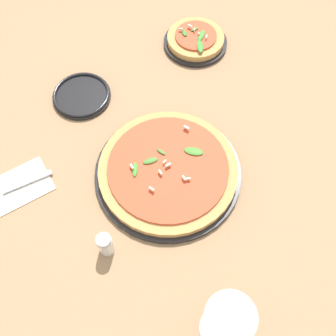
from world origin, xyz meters
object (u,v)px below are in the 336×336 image
Objects in this scene: fork at (13,188)px; side_plate_white at (82,95)px; pizza_arugula_main at (168,171)px; shaker_pepper at (105,244)px; pizza_personal_side at (195,40)px; wine_glass at (227,321)px.

fork is 0.30m from side_plate_white.
fork is at bearing -44.00° from pizza_arugula_main.
pizza_arugula_main is at bearing -175.68° from shaker_pepper.
fork is at bearing -3.54° from pizza_personal_side.
wine_glass is (0.57, 0.50, 0.09)m from pizza_personal_side.
side_plate_white is at bearing -95.67° from pizza_arugula_main.
wine_glass is at bearing 56.39° from pizza_arugula_main.
side_plate_white is at bearing -110.30° from wine_glass.
pizza_arugula_main is 5.11× the size of shaker_pepper.
wine_glass is at bearing 69.70° from side_plate_white.
side_plate_white is (-0.23, -0.62, -0.09)m from wine_glass.
shaker_pepper is (0.22, 0.02, 0.02)m from pizza_arugula_main.
fork is (0.06, -0.54, -0.09)m from wine_glass.
pizza_arugula_main is 0.43m from pizza_personal_side.
side_plate_white is (-0.29, -0.07, 0.00)m from fork.
wine_glass is at bearing 120.33° from fork.
fork is (0.63, -0.04, -0.01)m from pizza_personal_side.
side_plate_white is (-0.03, -0.32, -0.01)m from pizza_arugula_main.
pizza_arugula_main is 2.28× the size of wine_glass.
pizza_personal_side is (-0.38, -0.21, -0.00)m from pizza_arugula_main.
pizza_arugula_main is 0.36m from wine_glass.
pizza_personal_side is at bearing -138.53° from wine_glass.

